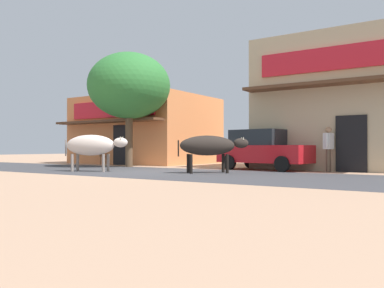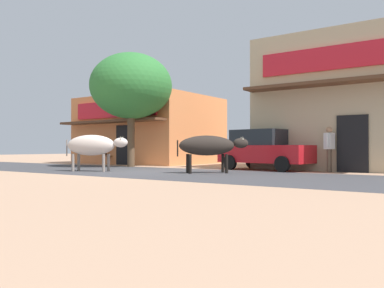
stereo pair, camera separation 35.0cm
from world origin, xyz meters
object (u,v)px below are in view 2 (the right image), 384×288
Objects in this scene: cow_far_dark at (209,146)px; cafe_chair_near_tree at (107,155)px; parked_hatchback_car at (264,149)px; cow_near_brown at (92,146)px; pedestrian_by_shop at (329,145)px; roadside_tree at (131,86)px.

cow_far_dark is 2.34× the size of cafe_chair_near_tree.
cow_far_dark is (-0.78, -2.98, 0.13)m from parked_hatchback_car.
pedestrian_by_shop is (7.60, 4.61, 0.00)m from cow_near_brown.
parked_hatchback_car is 1.84× the size of cow_far_dark.
roadside_tree is 7.10m from parked_hatchback_car.
pedestrian_by_shop is at bearing 6.67° from roadside_tree.
pedestrian_by_shop is 1.83× the size of cafe_chair_near_tree.
roadside_tree is 6.55m from cow_far_dark.
cow_near_brown is at bearing -148.72° from pedestrian_by_shop.
cafe_chair_near_tree is (-2.95, 1.28, -3.31)m from roadside_tree.
roadside_tree is at bearing 110.83° from cow_near_brown.
roadside_tree is 2.51× the size of cow_far_dark.
pedestrian_by_shop is 11.92m from cafe_chair_near_tree.
cow_far_dark is (4.21, 1.63, -0.02)m from cow_near_brown.
cow_near_brown is (-4.99, -4.62, 0.14)m from parked_hatchback_car.
roadside_tree is 4.61m from cafe_chair_near_tree.
cow_far_dark is at bearing -19.16° from roadside_tree.
pedestrian_by_shop is (3.38, 2.98, 0.02)m from cow_far_dark.
cow_near_brown is 8.89m from pedestrian_by_shop.
cow_far_dark reaches higher than cafe_chair_near_tree.
roadside_tree reaches higher than cafe_chair_near_tree.
cow_far_dark is 1.28× the size of pedestrian_by_shop.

